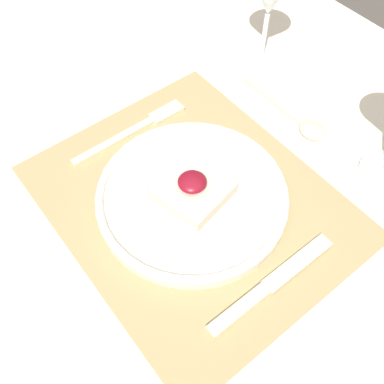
% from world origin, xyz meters
% --- Properties ---
extents(ground_plane, '(8.00, 8.00, 0.00)m').
position_xyz_m(ground_plane, '(0.00, 0.00, 0.00)').
color(ground_plane, '#4C4742').
extents(dining_table, '(1.54, 1.05, 0.76)m').
position_xyz_m(dining_table, '(0.00, 0.00, 0.68)').
color(dining_table, beige).
rests_on(dining_table, ground_plane).
extents(placemat, '(0.42, 0.34, 0.00)m').
position_xyz_m(placemat, '(0.00, 0.00, 0.76)').
color(placemat, '#9E895B').
rests_on(placemat, dining_table).
extents(dinner_plate, '(0.26, 0.26, 0.05)m').
position_xyz_m(dinner_plate, '(-0.00, -0.00, 0.78)').
color(dinner_plate, silver).
rests_on(dinner_plate, placemat).
extents(fork, '(0.02, 0.20, 0.01)m').
position_xyz_m(fork, '(-0.16, 0.02, 0.77)').
color(fork, beige).
rests_on(fork, placemat).
extents(knife, '(0.02, 0.20, 0.01)m').
position_xyz_m(knife, '(0.16, -0.01, 0.77)').
color(knife, beige).
rests_on(knife, placemat).
extents(spoon, '(0.18, 0.04, 0.01)m').
position_xyz_m(spoon, '(-0.01, 0.22, 0.77)').
color(spoon, beige).
rests_on(spoon, dining_table).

